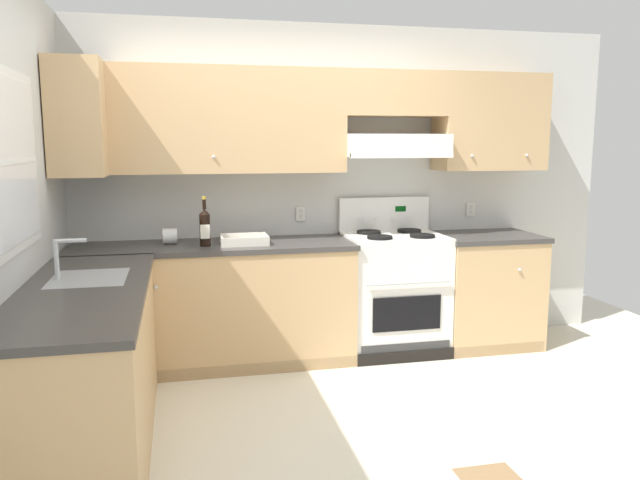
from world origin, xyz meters
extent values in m
plane|color=beige|center=(0.00, 0.00, 0.00)|extent=(7.04, 7.04, 0.00)
cube|color=olive|center=(0.71, -0.72, 0.00)|extent=(0.30, 0.30, 0.01)
cube|color=silver|center=(0.46, 1.62, 1.27)|extent=(4.68, 0.12, 2.55)
cube|color=tan|center=(-0.50, 1.38, 1.80)|extent=(1.96, 0.34, 0.76)
cube|color=tan|center=(1.71, 1.38, 1.80)|extent=(0.87, 0.34, 0.76)
cube|color=tan|center=(0.88, 1.38, 2.01)|extent=(0.80, 0.34, 0.34)
cube|color=white|center=(0.88, 1.34, 1.62)|extent=(0.80, 0.46, 0.17)
cube|color=white|center=(0.88, 1.12, 1.54)|extent=(0.80, 0.03, 0.04)
sphere|color=silver|center=(-0.50, 1.20, 1.54)|extent=(0.02, 0.02, 0.02)
sphere|color=silver|center=(1.48, 1.20, 1.54)|extent=(0.02, 0.02, 0.02)
sphere|color=silver|center=(1.95, 1.20, 1.54)|extent=(0.02, 0.02, 0.02)
cube|color=silver|center=(0.19, 1.55, 1.08)|extent=(0.08, 0.01, 0.12)
cube|color=silver|center=(0.19, 1.54, 1.10)|extent=(0.03, 0.00, 0.03)
cube|color=silver|center=(0.19, 1.54, 1.06)|extent=(0.03, 0.00, 0.03)
cube|color=silver|center=(1.66, 1.55, 1.08)|extent=(0.08, 0.01, 0.12)
cube|color=silver|center=(1.66, 1.54, 1.10)|extent=(0.03, 0.00, 0.03)
cube|color=silver|center=(1.66, 1.54, 1.06)|extent=(0.03, 0.00, 0.03)
cube|color=silver|center=(-1.62, 0.10, 1.27)|extent=(0.12, 4.00, 2.55)
cube|color=white|center=(-1.57, 0.10, 1.55)|extent=(0.04, 1.00, 0.92)
cube|color=white|center=(-1.55, 0.10, 1.55)|extent=(0.01, 0.90, 0.82)
cube|color=white|center=(-1.54, 0.10, 1.55)|extent=(0.01, 0.90, 0.02)
cube|color=tan|center=(-1.38, 1.20, 1.80)|extent=(0.34, 0.64, 0.76)
cube|color=tan|center=(-0.52, 1.25, 0.44)|extent=(2.02, 0.61, 0.87)
cube|color=#3D3A38|center=(-0.52, 1.25, 0.89)|extent=(2.05, 0.63, 0.04)
cube|color=tan|center=(1.66, 1.25, 0.44)|extent=(0.79, 0.61, 0.87)
cube|color=#3D3A38|center=(1.66, 1.25, 0.89)|extent=(0.81, 0.63, 0.04)
cube|color=black|center=(0.26, 0.97, 0.04)|extent=(3.54, 0.06, 0.09)
sphere|color=silver|center=(-0.92, 0.93, 0.68)|extent=(0.03, 0.03, 0.03)
sphere|color=silver|center=(1.78, 0.93, 0.68)|extent=(0.03, 0.03, 0.03)
cube|color=tan|center=(-1.25, 0.00, 0.44)|extent=(0.61, 1.89, 0.87)
cube|color=#3D3A38|center=(-1.25, 0.00, 0.89)|extent=(0.63, 1.91, 0.04)
cube|color=black|center=(-0.97, 0.00, 0.04)|extent=(0.06, 1.85, 0.09)
cube|color=#999B9E|center=(-1.25, 0.23, 0.91)|extent=(0.40, 0.48, 0.01)
cube|color=#28282B|center=(-1.25, 0.23, 0.84)|extent=(0.34, 0.42, 0.14)
cylinder|color=silver|center=(-1.41, 0.23, 1.02)|extent=(0.03, 0.03, 0.22)
cylinder|color=silver|center=(-1.33, 0.23, 1.12)|extent=(0.16, 0.02, 0.02)
cube|color=white|center=(0.88, 1.25, 0.46)|extent=(0.76, 0.58, 0.91)
cube|color=black|center=(0.88, 0.95, 0.38)|extent=(0.53, 0.01, 0.26)
cylinder|color=silver|center=(0.88, 0.93, 0.62)|extent=(0.65, 0.02, 0.02)
cube|color=#333333|center=(0.88, 0.96, 0.10)|extent=(0.70, 0.01, 0.11)
cube|color=white|center=(0.88, 1.25, 0.92)|extent=(0.76, 0.58, 0.02)
cube|color=white|center=(0.88, 1.52, 1.05)|extent=(0.76, 0.04, 0.29)
cube|color=#053F0C|center=(1.01, 1.50, 1.10)|extent=(0.09, 0.01, 0.04)
cylinder|color=black|center=(0.71, 1.11, 0.94)|extent=(0.19, 0.19, 0.02)
cylinder|color=black|center=(0.71, 1.11, 0.93)|extent=(0.07, 0.07, 0.01)
cylinder|color=black|center=(1.05, 1.11, 0.94)|extent=(0.19, 0.19, 0.02)
cylinder|color=black|center=(1.05, 1.11, 0.93)|extent=(0.07, 0.07, 0.01)
cylinder|color=black|center=(0.71, 1.39, 0.94)|extent=(0.19, 0.19, 0.02)
cylinder|color=black|center=(0.71, 1.39, 0.93)|extent=(0.07, 0.07, 0.01)
cylinder|color=black|center=(1.05, 1.39, 0.94)|extent=(0.19, 0.19, 0.02)
cylinder|color=black|center=(1.05, 1.39, 0.93)|extent=(0.07, 0.07, 0.01)
cylinder|color=white|center=(0.67, 1.50, 1.03)|extent=(0.04, 0.02, 0.04)
cylinder|color=white|center=(0.81, 1.50, 1.03)|extent=(0.04, 0.02, 0.04)
cylinder|color=white|center=(0.95, 1.50, 1.03)|extent=(0.04, 0.02, 0.04)
cylinder|color=white|center=(1.09, 1.50, 1.03)|extent=(0.04, 0.02, 0.04)
cylinder|color=black|center=(-0.58, 1.16, 1.02)|extent=(0.08, 0.08, 0.23)
cone|color=black|center=(-0.58, 1.16, 1.16)|extent=(0.08, 0.08, 0.04)
cylinder|color=black|center=(-0.58, 1.16, 1.22)|extent=(0.03, 0.03, 0.09)
cylinder|color=gold|center=(-0.58, 1.16, 1.26)|extent=(0.03, 0.03, 0.02)
cube|color=silver|center=(-0.58, 1.13, 1.02)|extent=(0.07, 0.00, 0.10)
cube|color=beige|center=(-0.30, 1.19, 0.92)|extent=(0.27, 0.21, 0.02)
cube|color=beige|center=(-0.30, 1.07, 0.94)|extent=(0.34, 0.01, 0.07)
cube|color=beige|center=(-0.30, 1.31, 0.94)|extent=(0.34, 0.01, 0.07)
cube|color=beige|center=(-0.46, 1.19, 0.94)|extent=(0.01, 0.23, 0.07)
cube|color=beige|center=(-0.14, 1.19, 0.94)|extent=(0.01, 0.23, 0.07)
cylinder|color=white|center=(-0.82, 1.33, 0.97)|extent=(0.10, 0.11, 0.11)
cylinder|color=#9E7A51|center=(-0.87, 1.33, 0.97)|extent=(0.01, 0.04, 0.04)
camera|label=1|loc=(-0.74, -3.32, 1.65)|focal=35.18mm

